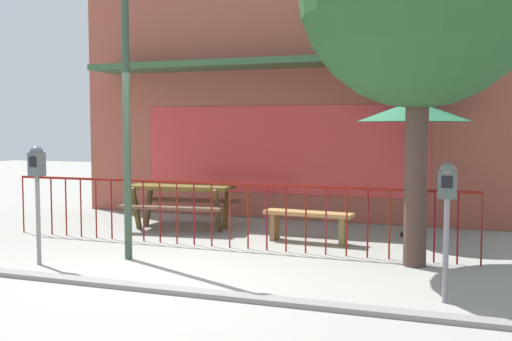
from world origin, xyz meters
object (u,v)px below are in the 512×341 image
Objects in this scene: patio_bench at (308,220)px; parking_meter_far at (447,195)px; picnic_table_left at (181,194)px; patio_umbrella at (414,112)px; street_lamp at (125,54)px; parking_meter_near at (37,173)px.

parking_meter_far is at bearing -50.96° from patio_bench.
patio_umbrella is (3.88, 0.60, 1.42)m from picnic_table_left.
parking_meter_near is at bearing -144.02° from street_lamp.
parking_meter_near reaches higher than parking_meter_far.
parking_meter_far reaches higher than picnic_table_left.
picnic_table_left is 1.26× the size of parking_meter_near.
patio_umbrella is 5.79m from parking_meter_near.
patio_bench is at bearing -10.92° from picnic_table_left.
patio_umbrella reaches higher than picnic_table_left.
patio_bench is 3.47m from parking_meter_far.
parking_meter_near is (-0.48, -3.11, 0.58)m from picnic_table_left.
street_lamp reaches higher than patio_umbrella.
parking_meter_far is (4.55, -3.10, 0.49)m from picnic_table_left.
street_lamp reaches higher than patio_bench.
parking_meter_near is (-2.90, -2.64, 0.84)m from patio_bench.
picnic_table_left is 1.37× the size of parking_meter_far.
parking_meter_far is 0.34× the size of street_lamp.
parking_meter_far is (5.04, 0.02, -0.09)m from parking_meter_near.
patio_umbrella is at bearing 100.26° from parking_meter_far.
parking_meter_near reaches higher than patio_bench.
patio_umbrella is 3.87m from parking_meter_far.
patio_bench is at bearing 129.04° from parking_meter_far.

